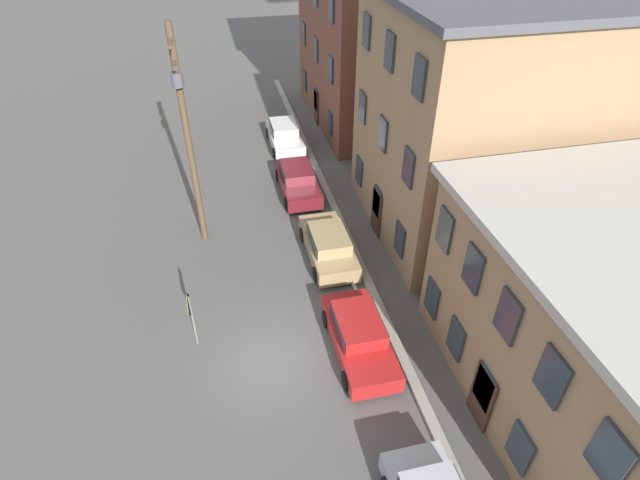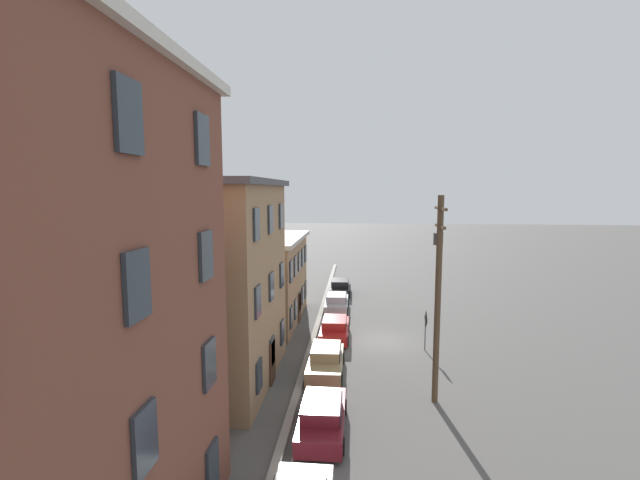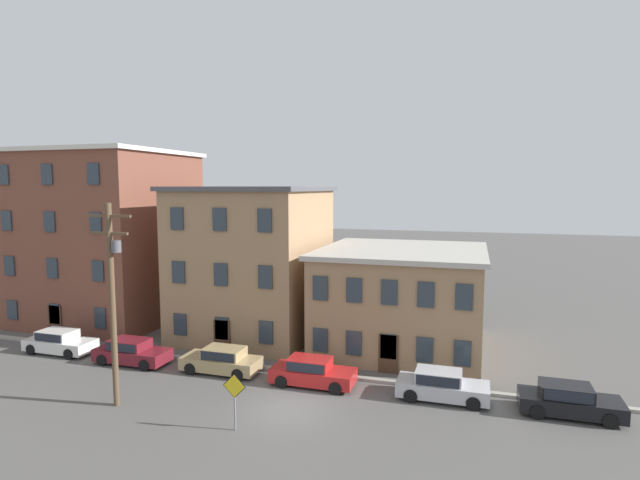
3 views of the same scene
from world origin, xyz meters
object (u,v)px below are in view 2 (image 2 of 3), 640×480
at_px(car_maroon, 322,415).
at_px(utility_pole, 438,288).
at_px(car_silver, 337,302).
at_px(car_black, 340,287).
at_px(caution_sign, 426,324).
at_px(car_tan, 326,359).
at_px(car_red, 335,328).

distance_m(car_maroon, utility_pole, 7.55).
bearing_deg(car_silver, car_black, -0.66).
height_order(car_silver, car_black, same).
height_order(car_silver, utility_pole, utility_pole).
height_order(car_silver, caution_sign, caution_sign).
distance_m(car_maroon, car_tan, 5.84).
distance_m(car_silver, utility_pole, 16.31).
relative_size(car_black, utility_pole, 0.46).
bearing_deg(car_maroon, car_silver, 0.84).
distance_m(car_red, car_silver, 6.62).
bearing_deg(car_black, utility_pole, -165.54).
xyz_separation_m(car_red, car_black, (12.27, 0.12, 0.00)).
distance_m(car_red, car_black, 12.27).
distance_m(car_red, caution_sign, 5.99).
distance_m(car_tan, utility_pole, 7.58).
height_order(car_tan, utility_pole, utility_pole).
xyz_separation_m(car_maroon, caution_sign, (9.61, -5.62, 0.93)).
bearing_deg(car_tan, car_maroon, -177.29).
relative_size(car_silver, utility_pole, 0.46).
bearing_deg(car_tan, utility_pole, -116.99).
distance_m(car_black, utility_pole, 21.53).
bearing_deg(utility_pole, car_tan, 63.01).
height_order(car_black, utility_pole, utility_pole).
bearing_deg(car_silver, car_maroon, -179.16).
bearing_deg(car_tan, car_silver, -0.06).
xyz_separation_m(car_maroon, car_tan, (5.83, 0.28, 0.00)).
bearing_deg(car_tan, car_red, -2.09).
bearing_deg(car_tan, car_black, -0.25).
bearing_deg(car_maroon, car_red, 0.41).
xyz_separation_m(caution_sign, utility_pole, (-6.49, 0.57, 3.74)).
bearing_deg(car_black, caution_sign, -157.23).
bearing_deg(utility_pole, car_black, 14.46).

